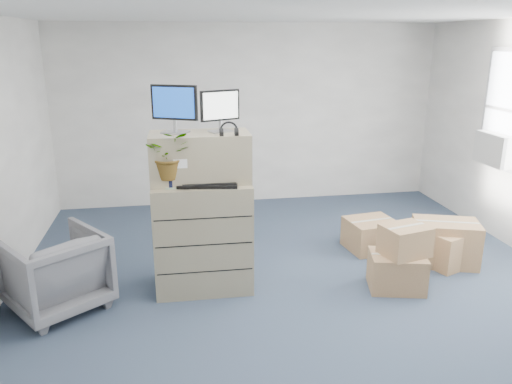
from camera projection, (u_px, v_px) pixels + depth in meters
ground at (305, 306)px, 4.97m from camera, size 7.00×7.00×0.00m
wall_back at (250, 115)px, 7.87m from camera, size 6.00×0.02×2.80m
ac_unit at (496, 149)px, 6.40m from camera, size 0.24×0.60×0.40m
filing_cabinet_lower at (203, 236)px, 5.22m from camera, size 1.00×0.62×1.16m
filing_cabinet_upper at (200, 157)px, 5.02m from camera, size 1.00×0.51×0.50m
monitor_left at (174, 106)px, 4.86m from camera, size 0.45×0.27×0.47m
monitor_right at (220, 109)px, 4.92m from camera, size 0.40×0.23×0.42m
headphones at (229, 130)px, 4.80m from camera, size 0.18×0.02×0.18m
keyboard at (208, 184)px, 4.92m from camera, size 0.62×0.34×0.03m
mouse at (232, 183)px, 4.97m from camera, size 0.11×0.08×0.04m
water_bottle at (210, 165)px, 5.09m from camera, size 0.09×0.09×0.31m
phone_dock at (197, 178)px, 5.03m from camera, size 0.07×0.05×0.14m
external_drive at (238, 176)px, 5.19m from camera, size 0.24×0.21×0.06m
tissue_box at (231, 168)px, 5.15m from camera, size 0.31×0.20×0.11m
potted_plant at (170, 161)px, 4.82m from camera, size 0.44×0.49×0.46m
office_chair at (55, 268)px, 4.83m from camera, size 1.13×1.12×0.86m
cardboard_boxes at (418, 246)px, 5.79m from camera, size 1.57×1.62×0.71m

